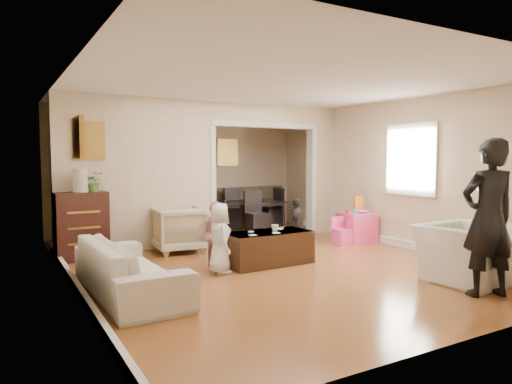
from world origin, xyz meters
TOP-DOWN VIEW (x-y plane):
  - floor at (0.00, 0.00)m, footprint 7.00×7.00m
  - partition_left at (-1.38, 1.80)m, footprint 2.75×0.18m
  - partition_right at (2.48, 1.80)m, footprint 0.55×0.18m
  - partition_header at (1.10, 1.80)m, footprint 2.22×0.18m
  - window_pane at (2.73, -0.40)m, footprint 0.03×0.95m
  - framed_art_partition at (-2.20, 1.70)m, footprint 0.45×0.03m
  - framed_art_sofa_wall at (-2.71, -0.60)m, footprint 0.03×0.55m
  - framed_art_alcove at (1.10, 3.44)m, footprint 0.45×0.03m
  - sofa at (-2.19, -0.69)m, footprint 0.90×2.15m
  - armchair_back at (-0.85, 1.34)m, footprint 0.87×0.89m
  - armchair_front at (1.74, -2.25)m, footprint 1.19×1.05m
  - dresser at (-2.37, 1.50)m, footprint 0.76×0.43m
  - table_lamp at (-2.37, 1.50)m, footprint 0.22×0.22m
  - potted_plant at (-2.17, 1.50)m, footprint 0.28×0.24m
  - coffee_table at (-0.02, -0.18)m, footprint 1.31×0.68m
  - coffee_cup at (0.08, -0.23)m, footprint 0.11×0.11m
  - play_table at (2.41, 0.57)m, footprint 0.62×0.62m
  - cereal_box at (2.53, 0.67)m, footprint 0.21×0.09m
  - cyan_cup at (2.31, 0.52)m, footprint 0.08×0.08m
  - toy_block at (2.29, 0.69)m, footprint 0.09×0.08m
  - play_bowl at (2.46, 0.45)m, footprint 0.23×0.23m
  - dining_table at (1.09, 2.72)m, footprint 1.83×1.07m
  - adult_person at (1.34, -2.78)m, footprint 0.76×0.61m
  - child_kneel_a at (-0.87, -0.33)m, footprint 0.37×0.51m
  - child_kneel_b at (-0.72, 0.12)m, footprint 0.50×0.56m
  - child_toddler at (1.03, 0.57)m, footprint 0.52×0.50m
  - craft_papers at (-0.01, -0.19)m, footprint 0.80×0.45m

SIDE VIEW (x-z plane):
  - floor at x=0.00m, z-range 0.00..0.00m
  - coffee_table at x=-0.02m, z-range 0.00..0.48m
  - play_table at x=2.41m, z-range 0.00..0.54m
  - sofa at x=-2.19m, z-range 0.00..0.62m
  - dining_table at x=1.09m, z-range 0.00..0.63m
  - armchair_front at x=1.74m, z-range 0.00..0.73m
  - armchair_back at x=-0.85m, z-range 0.00..0.75m
  - child_toddler at x=1.03m, z-range 0.00..0.87m
  - child_kneel_b at x=-0.72m, z-range 0.00..0.95m
  - child_kneel_a at x=-0.87m, z-range 0.00..0.96m
  - craft_papers at x=-0.01m, z-range 0.48..0.49m
  - dresser at x=-2.37m, z-range 0.00..1.05m
  - coffee_cup at x=0.08m, z-range 0.48..0.59m
  - toy_block at x=2.29m, z-range 0.54..0.59m
  - play_bowl at x=2.46m, z-range 0.54..0.59m
  - cyan_cup at x=2.31m, z-range 0.54..0.62m
  - cereal_box at x=2.53m, z-range 0.54..0.84m
  - adult_person at x=1.34m, z-range 0.00..1.80m
  - potted_plant at x=-2.17m, z-range 1.05..1.36m
  - table_lamp at x=-2.37m, z-range 1.05..1.41m
  - partition_left at x=-1.38m, z-range 0.00..2.60m
  - partition_right at x=2.48m, z-range 0.00..2.60m
  - window_pane at x=2.73m, z-range 1.00..2.10m
  - framed_art_alcove at x=1.10m, z-range 1.42..1.98m
  - framed_art_sofa_wall at x=-2.71m, z-range 1.60..2.00m
  - framed_art_partition at x=-2.20m, z-range 1.58..2.12m
  - partition_header at x=1.10m, z-range 2.25..2.60m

